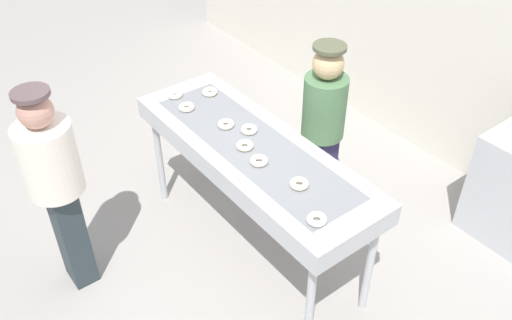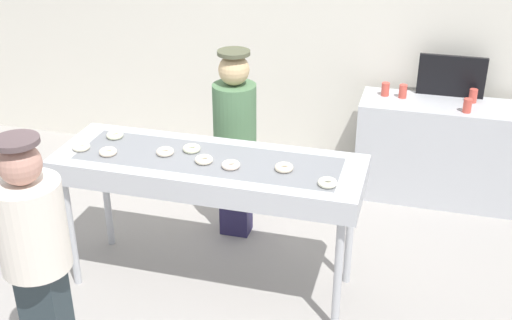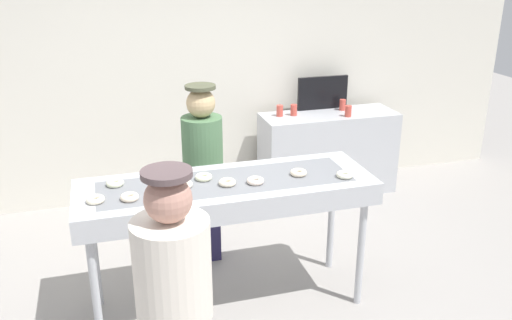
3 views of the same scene
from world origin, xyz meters
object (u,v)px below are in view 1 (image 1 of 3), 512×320
fryer_conveyor (253,155)px  sugar_donut_0 (226,124)px  sugar_donut_4 (175,94)px  sugar_donut_8 (210,92)px  sugar_donut_3 (299,184)px  sugar_donut_6 (317,219)px  sugar_donut_5 (259,161)px  worker_baker (323,123)px  sugar_donut_1 (249,129)px  customer_waiting (55,180)px  sugar_donut_7 (187,107)px  sugar_donut_2 (245,146)px

fryer_conveyor → sugar_donut_0: sugar_donut_0 is taller
sugar_donut_4 → sugar_donut_8: 0.28m
sugar_donut_3 → sugar_donut_6: (0.31, -0.13, 0.00)m
sugar_donut_0 → sugar_donut_5: size_ratio=1.00×
sugar_donut_8 → sugar_donut_4: bearing=-119.2°
sugar_donut_6 → fryer_conveyor: bearing=169.0°
sugar_donut_0 → sugar_donut_6: (1.16, -0.15, 0.00)m
fryer_conveyor → worker_baker: (-0.03, 0.73, -0.04)m
sugar_donut_0 → sugar_donut_4: same height
sugar_donut_1 → sugar_donut_5: same height
sugar_donut_3 → sugar_donut_8: same height
sugar_donut_0 → sugar_donut_4: (-0.60, -0.08, 0.00)m
sugar_donut_0 → customer_waiting: customer_waiting is taller
sugar_donut_0 → sugar_donut_8: (-0.46, 0.16, 0.00)m
sugar_donut_3 → worker_baker: bearing=127.1°
sugar_donut_0 → sugar_donut_1: 0.19m
sugar_donut_3 → sugar_donut_7: 1.24m
sugar_donut_7 → customer_waiting: customer_waiting is taller
sugar_donut_5 → sugar_donut_8: size_ratio=1.00×
fryer_conveyor → sugar_donut_4: 0.92m
sugar_donut_7 → sugar_donut_2: bearing=4.9°
sugar_donut_1 → customer_waiting: customer_waiting is taller
sugar_donut_6 → worker_baker: (-0.89, 0.89, -0.15)m
sugar_donut_1 → sugar_donut_3: bearing=-9.4°
sugar_donut_7 → customer_waiting: bearing=-83.4°
sugar_donut_1 → sugar_donut_7: (-0.54, -0.20, 0.00)m
worker_baker → sugar_donut_3: bearing=128.9°
sugar_donut_8 → customer_waiting: customer_waiting is taller
sugar_donut_4 → sugar_donut_6: 1.77m
fryer_conveyor → sugar_donut_5: (0.19, -0.09, 0.11)m
sugar_donut_0 → sugar_donut_6: bearing=-7.4°
sugar_donut_7 → worker_baker: 1.09m
sugar_donut_6 → sugar_donut_8: (-1.63, 0.32, 0.00)m
sugar_donut_3 → sugar_donut_7: size_ratio=1.00×
fryer_conveyor → sugar_donut_7: sugar_donut_7 is taller
sugar_donut_7 → sugar_donut_1: bearing=20.5°
sugar_donut_2 → sugar_donut_7: same height
sugar_donut_5 → sugar_donut_8: 0.99m
sugar_donut_2 → customer_waiting: bearing=-115.1°
sugar_donut_3 → sugar_donut_6: 0.34m
sugar_donut_0 → sugar_donut_5: bearing=-8.6°
sugar_donut_1 → sugar_donut_2: size_ratio=1.00×
sugar_donut_2 → sugar_donut_8: same height
sugar_donut_4 → sugar_donut_5: bearing=0.3°
fryer_conveyor → sugar_donut_2: bearing=-96.8°
sugar_donut_4 → customer_waiting: 1.21m
sugar_donut_6 → sugar_donut_7: size_ratio=1.00×
sugar_donut_1 → sugar_donut_6: size_ratio=1.00×
sugar_donut_1 → customer_waiting: bearing=-107.2°
sugar_donut_0 → customer_waiting: size_ratio=0.07×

